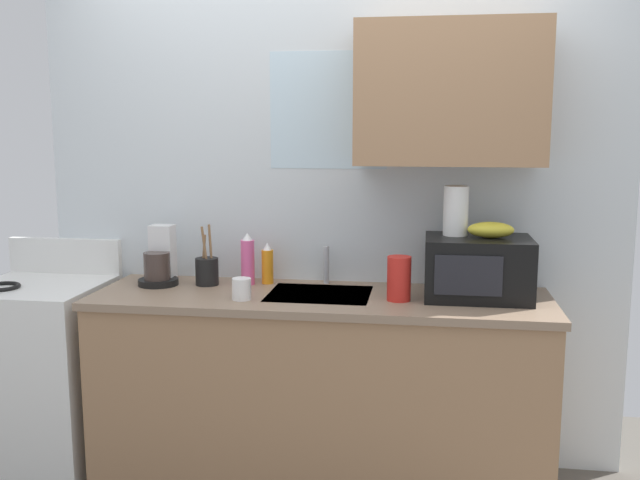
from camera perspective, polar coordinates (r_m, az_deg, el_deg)
kitchen_wall_assembly at (r=3.40m, az=2.50°, el=4.18°), size 2.83×0.42×2.50m
counter_unit at (r=3.32m, az=-0.00°, el=-11.87°), size 2.06×0.63×0.90m
sink_faucet at (r=3.40m, az=0.51°, el=-2.02°), size 0.03×0.03×0.18m
stove_range at (r=3.77m, az=-21.49°, el=-9.94°), size 0.60×0.60×1.08m
microwave at (r=3.18m, az=12.63°, el=-2.21°), size 0.46×0.35×0.27m
banana_bunch at (r=3.15m, az=13.64°, el=0.81°), size 0.20×0.11×0.07m
paper_towel_roll at (r=3.18m, az=10.93°, el=2.34°), size 0.11×0.11×0.22m
coffee_maker at (r=3.47m, az=-12.82°, el=-1.78°), size 0.19×0.21×0.28m
dish_soap_bottle_orange at (r=3.40m, az=-4.27°, el=-1.99°), size 0.06×0.06×0.20m
dish_soap_bottle_pink at (r=3.39m, az=-5.87°, el=-1.63°), size 0.06×0.06×0.25m
cereal_canister at (r=3.08m, az=6.41°, el=-3.11°), size 0.10×0.10×0.19m
mug_white at (r=3.10m, az=-6.36°, el=-3.95°), size 0.08×0.08×0.09m
utensil_crock at (r=3.41m, az=-9.13°, el=-2.44°), size 0.11×0.11×0.29m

